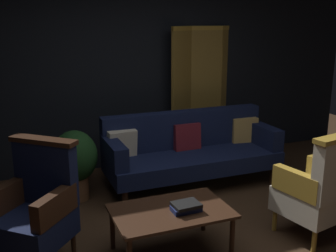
{
  "coord_description": "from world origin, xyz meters",
  "views": [
    {
      "loc": [
        -1.47,
        -2.91,
        2.0
      ],
      "look_at": [
        0.0,
        0.8,
        0.95
      ],
      "focal_mm": 43.85,
      "sensor_mm": 36.0,
      "label": 1
    }
  ],
  "objects_px": {
    "folding_screen": "(206,90)",
    "potted_plant": "(75,160)",
    "armchair_wing_left": "(36,207)",
    "book_navy_cloth": "(186,209)",
    "armchair_gilt_accent": "(319,189)",
    "velvet_couch": "(190,148)",
    "book_black_cloth": "(186,205)",
    "coffee_table": "(171,215)"
  },
  "relations": [
    {
      "from": "armchair_wing_left",
      "to": "book_navy_cloth",
      "type": "xyz_separation_m",
      "value": [
        1.19,
        -0.39,
        -0.05
      ]
    },
    {
      "from": "potted_plant",
      "to": "book_navy_cloth",
      "type": "distance_m",
      "value": 1.67
    },
    {
      "from": "book_black_cloth",
      "to": "armchair_gilt_accent",
      "type": "bearing_deg",
      "value": -7.58
    },
    {
      "from": "velvet_couch",
      "to": "armchair_wing_left",
      "type": "height_order",
      "value": "armchair_wing_left"
    },
    {
      "from": "book_black_cloth",
      "to": "armchair_wing_left",
      "type": "bearing_deg",
      "value": 161.92
    },
    {
      "from": "velvet_couch",
      "to": "book_black_cloth",
      "type": "bearing_deg",
      "value": -115.77
    },
    {
      "from": "velvet_couch",
      "to": "potted_plant",
      "type": "xyz_separation_m",
      "value": [
        -1.39,
        0.05,
        0.01
      ]
    },
    {
      "from": "armchair_wing_left",
      "to": "book_navy_cloth",
      "type": "distance_m",
      "value": 1.25
    },
    {
      "from": "velvet_couch",
      "to": "book_navy_cloth",
      "type": "xyz_separation_m",
      "value": [
        -0.71,
        -1.47,
        -0.01
      ]
    },
    {
      "from": "folding_screen",
      "to": "book_navy_cloth",
      "type": "bearing_deg",
      "value": -119.92
    },
    {
      "from": "armchair_wing_left",
      "to": "potted_plant",
      "type": "distance_m",
      "value": 1.24
    },
    {
      "from": "potted_plant",
      "to": "armchair_gilt_accent",
      "type": "bearing_deg",
      "value": -40.99
    },
    {
      "from": "coffee_table",
      "to": "book_navy_cloth",
      "type": "distance_m",
      "value": 0.15
    },
    {
      "from": "velvet_couch",
      "to": "book_black_cloth",
      "type": "height_order",
      "value": "velvet_couch"
    },
    {
      "from": "velvet_couch",
      "to": "armchair_wing_left",
      "type": "relative_size",
      "value": 2.04
    },
    {
      "from": "potted_plant",
      "to": "book_navy_cloth",
      "type": "height_order",
      "value": "potted_plant"
    },
    {
      "from": "armchair_gilt_accent",
      "to": "velvet_couch",
      "type": "bearing_deg",
      "value": 108.69
    },
    {
      "from": "folding_screen",
      "to": "book_navy_cloth",
      "type": "height_order",
      "value": "folding_screen"
    },
    {
      "from": "folding_screen",
      "to": "armchair_gilt_accent",
      "type": "xyz_separation_m",
      "value": [
        -0.11,
        -2.55,
        -0.5
      ]
    },
    {
      "from": "folding_screen",
      "to": "book_black_cloth",
      "type": "height_order",
      "value": "folding_screen"
    },
    {
      "from": "folding_screen",
      "to": "potted_plant",
      "type": "distance_m",
      "value": 2.28
    },
    {
      "from": "book_black_cloth",
      "to": "book_navy_cloth",
      "type": "bearing_deg",
      "value": 0.0
    },
    {
      "from": "potted_plant",
      "to": "book_black_cloth",
      "type": "distance_m",
      "value": 1.67
    },
    {
      "from": "folding_screen",
      "to": "book_navy_cloth",
      "type": "xyz_separation_m",
      "value": [
        -1.37,
        -2.38,
        -0.54
      ]
    },
    {
      "from": "velvet_couch",
      "to": "potted_plant",
      "type": "bearing_deg",
      "value": 177.78
    },
    {
      "from": "coffee_table",
      "to": "armchair_gilt_accent",
      "type": "distance_m",
      "value": 1.4
    },
    {
      "from": "coffee_table",
      "to": "book_navy_cloth",
      "type": "height_order",
      "value": "book_navy_cloth"
    },
    {
      "from": "folding_screen",
      "to": "potted_plant",
      "type": "xyz_separation_m",
      "value": [
        -2.05,
        -0.86,
        -0.52
      ]
    },
    {
      "from": "folding_screen",
      "to": "armchair_gilt_accent",
      "type": "bearing_deg",
      "value": -92.4
    },
    {
      "from": "potted_plant",
      "to": "book_black_cloth",
      "type": "xyz_separation_m",
      "value": [
        0.68,
        -1.52,
        0.01
      ]
    },
    {
      "from": "potted_plant",
      "to": "book_navy_cloth",
      "type": "relative_size",
      "value": 3.26
    },
    {
      "from": "coffee_table",
      "to": "armchair_wing_left",
      "type": "xyz_separation_m",
      "value": [
        -1.07,
        0.32,
        0.12
      ]
    },
    {
      "from": "armchair_gilt_accent",
      "to": "book_navy_cloth",
      "type": "height_order",
      "value": "armchair_gilt_accent"
    },
    {
      "from": "armchair_gilt_accent",
      "to": "armchair_wing_left",
      "type": "xyz_separation_m",
      "value": [
        -2.45,
        0.56,
        0.0
      ]
    },
    {
      "from": "armchair_gilt_accent",
      "to": "potted_plant",
      "type": "relative_size",
      "value": 1.3
    },
    {
      "from": "book_black_cloth",
      "to": "potted_plant",
      "type": "bearing_deg",
      "value": 114.15
    },
    {
      "from": "folding_screen",
      "to": "armchair_gilt_accent",
      "type": "height_order",
      "value": "folding_screen"
    },
    {
      "from": "armchair_wing_left",
      "to": "potted_plant",
      "type": "xyz_separation_m",
      "value": [
        0.5,
        1.14,
        -0.03
      ]
    },
    {
      "from": "potted_plant",
      "to": "folding_screen",
      "type": "bearing_deg",
      "value": 22.67
    },
    {
      "from": "coffee_table",
      "to": "folding_screen",
      "type": "bearing_deg",
      "value": 57.37
    },
    {
      "from": "book_navy_cloth",
      "to": "velvet_couch",
      "type": "bearing_deg",
      "value": 64.23
    },
    {
      "from": "armchair_wing_left",
      "to": "book_navy_cloth",
      "type": "bearing_deg",
      "value": -18.08
    }
  ]
}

